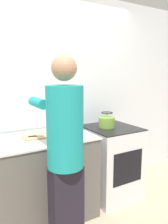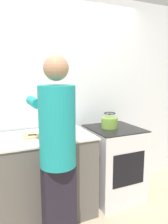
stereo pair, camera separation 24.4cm
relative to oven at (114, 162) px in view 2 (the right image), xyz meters
The scene contains 7 objects.
wall_back 1.18m from the oven, 150.65° to the left, with size 8.00×0.05×2.60m.
counter 1.08m from the oven, behind, with size 1.39×0.70×0.93m.
oven is the anchor object (origin of this frame).
person 1.20m from the oven, 148.39° to the right, with size 0.35×0.59×1.74m.
cutting_board 1.06m from the oven, behind, with size 0.36×0.22×0.02m.
knife 1.08m from the oven, behind, with size 0.23×0.06×0.01m.
kettle 0.55m from the oven, 147.56° to the left, with size 0.21×0.21×0.19m.
Camera 2 is at (-0.73, -1.95, 1.59)m, focal length 35.00 mm.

